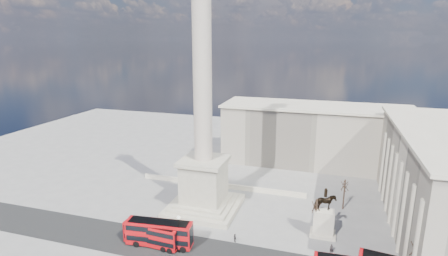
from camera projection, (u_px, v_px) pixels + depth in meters
ground at (196, 219)px, 68.09m from camera, size 180.00×180.00×0.00m
asphalt_road at (201, 253)px, 57.40m from camera, size 120.00×9.00×0.01m
nelsons_column at (203, 149)px, 69.54m from camera, size 14.00×14.00×49.85m
balustrade_wall at (220, 185)px, 82.77m from camera, size 40.00×0.60×1.10m
building_northeast at (315, 135)px, 97.36m from camera, size 51.00×17.00×16.60m
red_bus_a at (152, 234)px, 58.99m from camera, size 9.97×2.80×4.00m
red_bus_b at (160, 233)px, 58.86m from camera, size 11.48×3.76×4.57m
victorian_lamp at (179, 231)px, 56.70m from camera, size 0.56×0.56×6.57m
equestrian_statue at (324, 219)px, 61.81m from camera, size 4.44×3.33×9.13m
bare_tree_near at (418, 248)px, 47.57m from camera, size 1.88×1.88×8.24m
bare_tree_mid at (317, 206)px, 61.29m from camera, size 1.93×1.93×7.33m
bare_tree_far at (345, 185)px, 70.95m from camera, size 1.67×1.67×6.84m
pedestrian_walking at (331, 249)px, 57.15m from camera, size 0.59×0.39×1.62m
pedestrian_crossing at (235, 238)px, 60.31m from camera, size 0.88×0.96×1.57m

